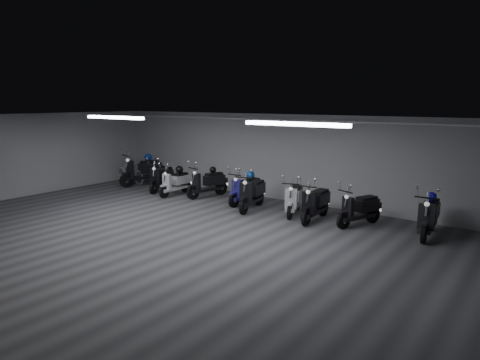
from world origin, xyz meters
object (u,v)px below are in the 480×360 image
Objects in this scene: bicycle at (130,169)px; helmet_4 at (432,197)px; scooter_2 at (175,178)px; scooter_5 at (252,188)px; scooter_9 at (429,210)px; helmet_0 at (250,175)px; helmet_3 at (213,170)px; scooter_0 at (142,166)px; scooter_4 at (246,185)px; helmet_2 at (148,157)px; scooter_7 at (316,198)px; scooter_3 at (207,178)px; scooter_1 at (161,173)px; scooter_6 at (294,193)px; scooter_8 at (359,203)px; helmet_1 at (179,170)px.

helmet_4 is (11.15, 0.16, 0.39)m from bicycle.
bicycle is (-3.04, 0.50, -0.04)m from scooter_2.
scooter_5 reaches higher than scooter_9.
scooter_5 is 4.88m from scooter_9.
scooter_9 is 6.59× the size of helmet_0.
helmet_3 is at bearing -84.11° from bicycle.
scooter_9 is (10.44, -0.08, -0.09)m from scooter_0.
scooter_4 is 5.84× the size of helmet_2.
scooter_7 is at bearing -5.64° from scooter_4.
scooter_3 is 4.28m from scooter_7.
scooter_1 is 5.47m from scooter_6.
scooter_9 reaches higher than bicycle.
scooter_3 is 7.04m from helmet_4.
helmet_0 is (5.76, 0.15, 0.37)m from bicycle.
scooter_9 is at bearing 12.01° from scooter_0.
scooter_4 is at bearing 7.67° from scooter_2.
helmet_4 is at bearing -3.89° from scooter_5.
scooter_7 is at bearing -20.51° from scooter_1.
scooter_0 is at bearing 166.88° from scooter_2.
scooter_0 is at bearing -102.44° from helmet_2.
bicycle is at bearing 153.23° from scooter_1.
scooter_7 is at bearing -8.90° from helmet_3.
scooter_5 is 3.20m from scooter_8.
scooter_1 is at bearing -177.08° from helmet_4.
scooter_9 is at bearing -16.09° from scooter_6.
scooter_2 is 5.93× the size of helmet_1.
scooter_8 is at bearing 1.38° from scooter_2.
helmet_0 is at bearing 116.76° from scooter_5.
scooter_3 reaches higher than helmet_4.
scooter_5 is 1.10× the size of scooter_8.
scooter_2 is at bearing 167.07° from scooter_5.
scooter_6 is 7.31× the size of helmet_3.
scooter_6 is 4.56m from helmet_1.
scooter_6 is at bearing -7.35° from helmet_3.
scooter_7 is at bearing -146.20° from scooter_8.
scooter_7 is 7.54× the size of helmet_4.
helmet_3 is at bearing 21.60° from helmet_1.
helmet_3 is 6.98m from helmet_4.
scooter_2 is at bearing -144.41° from scooter_3.
helmet_2 is at bearing -172.16° from scooter_3.
scooter_0 reaches higher than scooter_3.
scooter_2 reaches higher than helmet_4.
helmet_0 is 1.00× the size of helmet_1.
scooter_2 is 0.94× the size of scooter_4.
helmet_2 is at bearing 178.86° from scooter_4.
helmet_1 is at bearing -176.89° from helmet_4.
helmet_0 is 4.97m from helmet_2.
bicycle is 5.85× the size of helmet_2.
scooter_4 is 6.28× the size of helmet_0.
scooter_2 is at bearing 163.90° from scooter_6.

